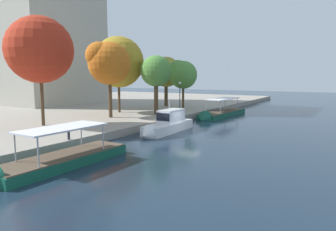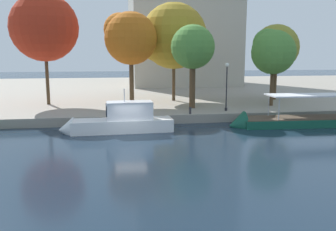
{
  "view_description": "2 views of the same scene",
  "coord_description": "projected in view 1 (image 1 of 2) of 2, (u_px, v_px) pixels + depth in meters",
  "views": [
    {
      "loc": [
        -30.93,
        -16.29,
        6.44
      ],
      "look_at": [
        -1.03,
        2.13,
        1.99
      ],
      "focal_mm": 32.9,
      "sensor_mm": 36.0,
      "label": 1
    },
    {
      "loc": [
        -1.3,
        -27.76,
        6.56
      ],
      "look_at": [
        3.34,
        2.2,
        1.31
      ],
      "focal_mm": 38.24,
      "sensor_mm": 36.0,
      "label": 2
    }
  ],
  "objects": [
    {
      "name": "tree_0",
      "position": [
        107.0,
        62.0,
        41.49
      ],
      "size": [
        5.86,
        5.8,
        10.28
      ],
      "color": "#4C3823",
      "rests_on": "dock_promenade"
    },
    {
      "name": "ground_plane",
      "position": [
        188.0,
        133.0,
        35.41
      ],
      "size": [
        220.0,
        220.0,
        0.0
      ],
      "primitive_type": "plane",
      "color": "#192838"
    },
    {
      "name": "dock_promenade",
      "position": [
        19.0,
        112.0,
        52.27
      ],
      "size": [
        120.0,
        55.0,
        0.85
      ],
      "primitive_type": "cube",
      "color": "gray",
      "rests_on": "ground_plane"
    },
    {
      "name": "tree_4",
      "position": [
        182.0,
        74.0,
        53.23
      ],
      "size": [
        4.83,
        4.91,
        8.46
      ],
      "color": "#4C3823",
      "rests_on": "dock_promenade"
    },
    {
      "name": "tree_2",
      "position": [
        155.0,
        71.0,
        45.17
      ],
      "size": [
        4.59,
        4.59,
        8.71
      ],
      "color": "#4C3823",
      "rests_on": "dock_promenade"
    },
    {
      "name": "tour_boat_0",
      "position": [
        49.0,
        165.0,
        21.4
      ],
      "size": [
        11.7,
        3.08,
        4.03
      ],
      "rotation": [
        0.0,
        0.0,
        3.14
      ],
      "color": "#14513D",
      "rests_on": "ground_plane"
    },
    {
      "name": "mooring_bollard_0",
      "position": [
        69.0,
        135.0,
        27.37
      ],
      "size": [
        0.25,
        0.25,
        0.78
      ],
      "color": "#2D2D33",
      "rests_on": "dock_promenade"
    },
    {
      "name": "tour_boat_2",
      "position": [
        220.0,
        115.0,
        49.81
      ],
      "size": [
        14.27,
        3.41,
        4.05
      ],
      "rotation": [
        0.0,
        0.0,
        3.1
      ],
      "color": "#14513D",
      "rests_on": "ground_plane"
    },
    {
      "name": "mooring_bollard_1",
      "position": [
        174.0,
        114.0,
        43.18
      ],
      "size": [
        0.27,
        0.27,
        0.67
      ],
      "color": "#2D2D33",
      "rests_on": "dock_promenade"
    },
    {
      "name": "lamp_post",
      "position": [
        180.0,
        94.0,
        46.93
      ],
      "size": [
        0.4,
        0.4,
        4.82
      ],
      "color": "black",
      "rests_on": "dock_promenade"
    },
    {
      "name": "motor_yacht_1",
      "position": [
        167.0,
        126.0,
        35.66
      ],
      "size": [
        9.57,
        2.53,
        4.4
      ],
      "rotation": [
        0.0,
        0.0,
        3.18
      ],
      "color": "white",
      "rests_on": "ground_plane"
    },
    {
      "name": "tree_5",
      "position": [
        117.0,
        63.0,
        47.18
      ],
      "size": [
        8.01,
        7.9,
        11.77
      ],
      "color": "#4C3823",
      "rests_on": "dock_promenade"
    },
    {
      "name": "tree_1",
      "position": [
        167.0,
        72.0,
        57.93
      ],
      "size": [
        5.8,
        5.75,
        9.31
      ],
      "color": "#4C3823",
      "rests_on": "dock_promenade"
    },
    {
      "name": "tree_3",
      "position": [
        38.0,
        48.0,
        34.54
      ],
      "size": [
        7.48,
        7.56,
        12.32
      ],
      "color": "#4C3823",
      "rests_on": "dock_promenade"
    },
    {
      "name": "office_tower",
      "position": [
        43.0,
        7.0,
        63.86
      ],
      "size": [
        18.94,
        18.28,
        42.13
      ],
      "color": "#ADA899",
      "rests_on": "dock_promenade"
    }
  ]
}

